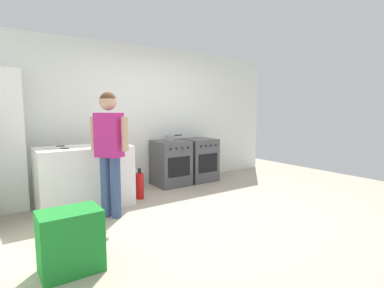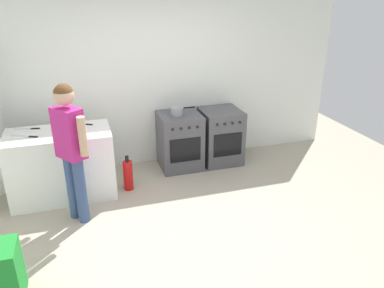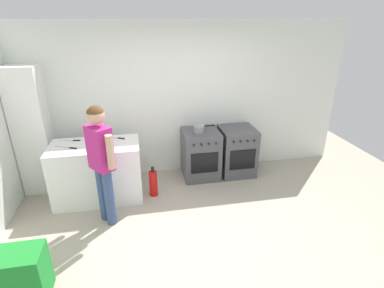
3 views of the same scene
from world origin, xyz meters
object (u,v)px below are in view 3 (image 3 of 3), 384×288
larder_cabinet (33,131)px  oven_right (237,151)px  pot (199,129)px  recycling_crate_lower (22,286)px  knife_carving (70,140)px  knife_paring (119,138)px  person (101,156)px  recycling_crate_upper (16,265)px  knife_bread (67,147)px  oven_left (201,154)px  fire_extinguisher (153,183)px

larder_cabinet → oven_right: bearing=-1.8°
pot → recycling_crate_lower: bearing=-137.2°
knife_carving → recycling_crate_lower: bearing=-96.9°
oven_right → knife_paring: knife_paring is taller
person → recycling_crate_upper: person is taller
larder_cabinet → knife_bread: bearing=-41.8°
knife_carving → larder_cabinet: 0.64m
oven_left → recycling_crate_upper: oven_left is taller
oven_right → pot: (-0.70, -0.03, 0.48)m
person → recycling_crate_upper: bearing=-124.5°
knife_bread → recycling_crate_lower: bearing=-97.8°
person → fire_extinguisher: 1.16m
pot → knife_bread: 2.07m
pot → larder_cabinet: (-2.61, 0.13, 0.09)m
fire_extinguisher → recycling_crate_upper: bearing=-130.9°
knife_bread → knife_carving: same height
pot → recycling_crate_lower: pot is taller
knife_paring → oven_left: bearing=8.3°
pot → larder_cabinet: larder_cabinet is taller
oven_left → oven_right: (0.66, -0.00, -0.00)m
oven_right → knife_bread: bearing=-171.4°
knife_bread → person: bearing=-48.2°
oven_left → knife_carving: size_ratio=2.59×
knife_bread → knife_paring: bearing=16.7°
knife_carving → person: size_ratio=0.20×
oven_left → oven_right: bearing=-0.0°
oven_right → recycling_crate_lower: oven_right is taller
knife_bread → knife_paring: size_ratio=1.64×
oven_left → knife_carving: knife_carving is taller
oven_left → fire_extinguisher: (-0.87, -0.48, -0.21)m
oven_right → recycling_crate_upper: size_ratio=1.63×
knife_carving → person: 1.02m
knife_carving → fire_extinguisher: bearing=-15.5°
oven_left → recycling_crate_lower: oven_left is taller
knife_carving → recycling_crate_lower: 2.14m
pot → knife_bread: pot is taller
knife_bread → recycling_crate_upper: size_ratio=0.63×
pot → oven_left: bearing=39.0°
recycling_crate_upper → person: bearing=55.5°
person → recycling_crate_upper: 1.48m
person → larder_cabinet: size_ratio=0.83×
knife_paring → fire_extinguisher: bearing=-31.1°
recycling_crate_lower → recycling_crate_upper: 0.28m
person → fire_extinguisher: (0.67, 0.54, -0.78)m
knife_bread → recycling_crate_upper: bearing=-97.8°
oven_right → person: size_ratio=0.51×
oven_right → pot: size_ratio=2.32×
recycling_crate_upper → larder_cabinet: (-0.34, 2.24, 0.58)m
oven_right → oven_left: bearing=180.0°
pot → knife_carving: (-2.03, -0.11, -0.01)m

